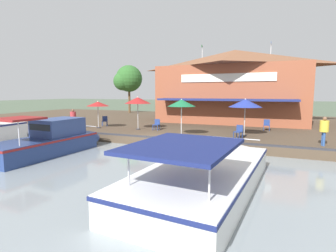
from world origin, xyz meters
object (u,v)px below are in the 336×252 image
Objects in this scene: patio_umbrella_far_corner at (182,103)px; cafe_chair_beside_entrance at (267,124)px; cafe_chair_mid_patio at (61,121)px; person_at_quay_edge at (324,128)px; waterfront_restaurant at (234,85)px; person_near_entrance at (73,117)px; motorboat_distant_upstream at (211,170)px; patio_umbrella_mid_patio_right at (98,104)px; cafe_chair_far_corner_seat at (157,124)px; cafe_chair_back_row_seat at (105,120)px; tree_behind_restaurant at (127,79)px; patio_umbrella_back_row at (138,100)px; cafe_chair_under_first_umbrella at (239,131)px; patio_umbrella_by_entrance at (245,103)px; motorboat_far_downstream at (55,140)px.

patio_umbrella_far_corner is 2.92× the size of cafe_chair_beside_entrance.
person_at_quay_edge is (0.66, 19.32, 0.52)m from cafe_chair_mid_patio.
waterfront_restaurant reaches higher than person_near_entrance.
person_near_entrance is 0.17× the size of motorboat_distant_upstream.
patio_umbrella_mid_patio_right reaches higher than person_near_entrance.
cafe_chair_far_corner_seat is 5.32m from cafe_chair_back_row_seat.
tree_behind_restaurant reaches higher than cafe_chair_beside_entrance.
person_at_quay_edge is (1.36, 15.94, -0.98)m from patio_umbrella_mid_patio_right.
patio_umbrella_back_row is at bearing -98.34° from person_at_quay_edge.
cafe_chair_under_first_umbrella is 11.87m from cafe_chair_back_row_seat.
cafe_chair_back_row_seat is 1.00× the size of cafe_chair_beside_entrance.
person_at_quay_edge is at bearing 53.26° from tree_behind_restaurant.
patio_umbrella_mid_patio_right is at bearing -42.26° from waterfront_restaurant.
cafe_chair_back_row_seat is at bearing 154.71° from person_near_entrance.
person_near_entrance reaches higher than motorboat_distant_upstream.
cafe_chair_back_row_seat is 13.42m from cafe_chair_beside_entrance.
cafe_chair_mid_patio is 16.91m from tree_behind_restaurant.
cafe_chair_far_corner_seat is at bearing -92.57° from patio_umbrella_by_entrance.
person_near_entrance is at bearing 74.93° from cafe_chair_mid_patio.
patio_umbrella_by_entrance reaches higher than motorboat_far_downstream.
patio_umbrella_back_row reaches higher than motorboat_far_downstream.
patio_umbrella_mid_patio_right is 16.90m from tree_behind_restaurant.
person_at_quay_edge is (11.62, 6.62, -2.68)m from waterfront_restaurant.
cafe_chair_back_row_seat is (-1.34, -0.34, -1.50)m from patio_umbrella_mid_patio_right.
patio_umbrella_mid_patio_right reaches higher than cafe_chair_mid_patio.
cafe_chair_back_row_seat is (-2.04, -11.69, 0.00)m from cafe_chair_under_first_umbrella.
patio_umbrella_mid_patio_right is at bearing -87.89° from patio_umbrella_by_entrance.
cafe_chair_mid_patio is 16.83m from cafe_chair_beside_entrance.
cafe_chair_mid_patio and cafe_chair_beside_entrance have the same top height.
cafe_chair_under_first_umbrella is 11.11m from motorboat_far_downstream.
waterfront_restaurant is 16.88× the size of cafe_chair_under_first_umbrella.
patio_umbrella_back_row is 3.04× the size of cafe_chair_beside_entrance.
motorboat_distant_upstream is (7.45, 14.70, -0.47)m from cafe_chair_mid_patio.
cafe_chair_mid_patio is (1.17, -6.82, -1.82)m from patio_umbrella_back_row.
cafe_chair_back_row_seat is at bearing -99.40° from person_at_quay_edge.
patio_umbrella_far_corner reaches higher than cafe_chair_mid_patio.
patio_umbrella_by_entrance is 6.85m from cafe_chair_far_corner_seat.
patio_umbrella_far_corner is at bearing -81.47° from cafe_chair_under_first_umbrella.
patio_umbrella_back_row is 1.62× the size of person_near_entrance.
cafe_chair_mid_patio is (-0.56, -11.07, -1.73)m from patio_umbrella_far_corner.
waterfront_restaurant is at bearing 72.11° from tree_behind_restaurant.
motorboat_far_downstream is at bearing 20.85° from tree_behind_restaurant.
cafe_chair_beside_entrance is 0.12× the size of tree_behind_restaurant.
motorboat_far_downstream is (5.75, 5.23, -0.29)m from cafe_chair_mid_patio.
patio_umbrella_back_row is at bearing -71.10° from cafe_chair_beside_entrance.
cafe_chair_back_row_seat is (-0.61, -5.29, 0.00)m from cafe_chair_far_corner_seat.
cafe_chair_far_corner_seat is at bearing -102.59° from cafe_chair_under_first_umbrella.
motorboat_distant_upstream is at bearing 27.75° from patio_umbrella_far_corner.
cafe_chair_back_row_seat is 0.09× the size of motorboat_distant_upstream.
cafe_chair_beside_entrance is (-2.98, 7.92, 0.00)m from cafe_chair_far_corner_seat.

